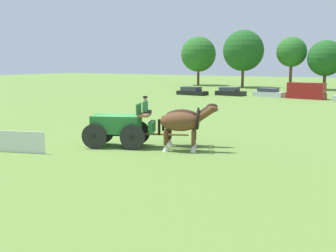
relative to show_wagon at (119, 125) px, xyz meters
name	(u,v)px	position (x,y,z in m)	size (l,w,h in m)	color
ground_plane	(117,146)	(-0.14, -0.07, -1.18)	(220.00, 220.00, 0.00)	olive
show_wagon	(119,125)	(0.00, 0.00, 0.00)	(5.44, 3.03, 2.72)	#236B2D
draft_horse_near	(184,119)	(2.90, 1.98, 0.27)	(2.90, 1.73, 2.33)	#331E14
draft_horse_off	(182,123)	(3.43, 0.79, 0.28)	(2.96, 1.76, 2.34)	brown
parked_vehicle_a	(192,91)	(-12.99, 33.32, -0.70)	(4.41, 2.18, 1.11)	black
parked_vehicle_b	(230,92)	(-8.07, 35.23, -0.70)	(4.07, 2.29, 1.11)	black
parked_vehicle_c	(269,93)	(-2.94, 36.08, -0.70)	(4.10, 2.37, 1.11)	silver
parked_vehicle_d	(306,91)	(1.98, 35.32, -0.21)	(4.76, 2.30, 1.98)	maroon
tree_a	(198,54)	(-23.18, 55.55, 4.84)	(6.81, 6.81, 9.43)	brown
tree_b	(243,51)	(-13.18, 53.37, 5.33)	(7.27, 7.27, 10.16)	brown
tree_c	(292,52)	(-4.91, 54.39, 5.00)	(5.07, 5.07, 8.75)	brown
tree_d	(326,58)	(0.74, 53.90, 3.95)	(5.80, 5.80, 8.04)	brown
sponsor_banner	(16,142)	(-3.59, -3.88, -0.63)	(3.20, 0.06, 1.10)	silver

